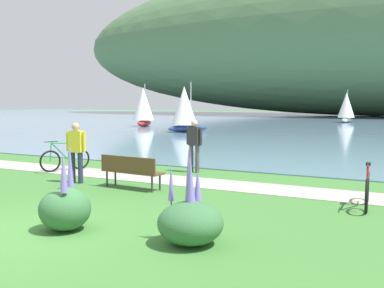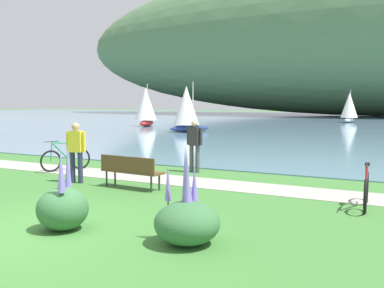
% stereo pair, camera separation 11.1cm
% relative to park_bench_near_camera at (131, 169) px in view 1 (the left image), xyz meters
% --- Properties ---
extents(ground_plane, '(200.00, 200.00, 0.00)m').
position_rel_park_bench_near_camera_xyz_m(ground_plane, '(0.74, -4.18, -0.52)').
color(ground_plane, '#3D7533').
extents(bay_water, '(180.00, 80.00, 0.04)m').
position_rel_park_bench_near_camera_xyz_m(bay_water, '(0.74, 44.04, -0.50)').
color(bay_water, '#6B8EA8').
rests_on(bay_water, ground).
extents(distant_hillside, '(106.01, 28.00, 24.79)m').
position_rel_park_bench_near_camera_xyz_m(distant_hillside, '(-0.91, 64.93, 11.91)').
color(distant_hillside, '#4C7047').
rests_on(distant_hillside, bay_water).
extents(shoreline_path, '(60.00, 1.50, 0.01)m').
position_rel_park_bench_near_camera_xyz_m(shoreline_path, '(0.74, 1.65, -0.52)').
color(shoreline_path, '#A39E93').
rests_on(shoreline_path, ground).
extents(park_bench_near_camera, '(1.83, 0.62, 0.88)m').
position_rel_park_bench_near_camera_xyz_m(park_bench_near_camera, '(0.00, 0.00, 0.00)').
color(park_bench_near_camera, brown).
rests_on(park_bench_near_camera, ground).
extents(bicycle_leaning_near_bench, '(0.70, 1.67, 1.01)m').
position_rel_park_bench_near_camera_xyz_m(bicycle_leaning_near_bench, '(-3.76, 1.57, -0.12)').
color(bicycle_leaning_near_bench, black).
rests_on(bicycle_leaning_near_bench, ground).
extents(bicycle_beside_path, '(0.24, 1.77, 1.01)m').
position_rel_park_bench_near_camera_xyz_m(bicycle_beside_path, '(5.79, 0.63, -0.12)').
color(bicycle_beside_path, black).
rests_on(bicycle_beside_path, ground).
extents(person_at_shoreline, '(0.60, 0.27, 1.71)m').
position_rel_park_bench_near_camera_xyz_m(person_at_shoreline, '(0.18, 3.28, 0.46)').
color(person_at_shoreline, '#4C4C51').
rests_on(person_at_shoreline, ground).
extents(person_on_the_grass, '(0.60, 0.29, 1.71)m').
position_rel_park_bench_near_camera_xyz_m(person_on_the_grass, '(-1.86, -0.00, 0.46)').
color(person_on_the_grass, '#282D47').
rests_on(person_on_the_grass, ground).
extents(echium_bush_closest_to_camera, '(1.08, 1.08, 1.61)m').
position_rel_park_bench_near_camera_xyz_m(echium_bush_closest_to_camera, '(3.58, -3.41, -0.13)').
color(echium_bush_closest_to_camera, '#386B3D').
rests_on(echium_bush_closest_to_camera, ground).
extents(echium_bush_beside_closest, '(0.92, 0.92, 1.55)m').
position_rel_park_bench_near_camera_xyz_m(echium_bush_beside_closest, '(1.22, -3.75, -0.10)').
color(echium_bush_beside_closest, '#386B3D').
rests_on(echium_bush_beside_closest, ground).
extents(sailboat_nearest_to_shore, '(1.78, 2.97, 3.48)m').
position_rel_park_bench_near_camera_xyz_m(sailboat_nearest_to_shore, '(-1.11, 40.87, 1.16)').
color(sailboat_nearest_to_shore, white).
rests_on(sailboat_nearest_to_shore, bay_water).
extents(sailboat_mid_bay, '(2.73, 3.06, 3.67)m').
position_rel_park_bench_near_camera_xyz_m(sailboat_mid_bay, '(-8.94, 19.36, 1.25)').
color(sailboat_mid_bay, navy).
rests_on(sailboat_mid_bay, bay_water).
extents(sailboat_toward_hillside, '(2.42, 3.36, 3.81)m').
position_rel_park_bench_near_camera_xyz_m(sailboat_toward_hillside, '(-15.96, 24.50, 1.31)').
color(sailboat_toward_hillside, '#B22323').
rests_on(sailboat_toward_hillside, bay_water).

